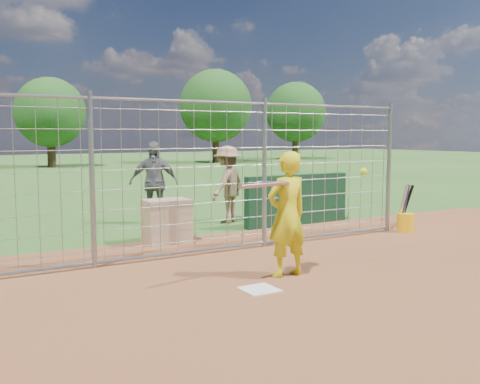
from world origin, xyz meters
TOP-DOWN VIEW (x-y plane):
  - ground at (0.00, 0.00)m, footprint 100.00×100.00m
  - infield_dirt at (0.00, -3.00)m, footprint 18.00×18.00m
  - home_plate at (0.00, -0.20)m, footprint 0.43×0.43m
  - dugout_wall at (3.40, 3.60)m, footprint 2.60×0.20m
  - batter at (0.70, 0.19)m, footprint 0.65×0.44m
  - bystander_b at (0.74, 5.32)m, footprint 1.15×0.90m
  - bystander_c at (2.23, 4.64)m, footprint 1.28×1.13m
  - equipment_bin at (0.15, 3.19)m, footprint 0.81×0.56m
  - equipment_in_play at (0.59, -0.02)m, footprint 2.07×0.31m
  - bucket_with_bats at (4.76, 1.76)m, footprint 0.34×0.38m
  - backstop_fence at (0.00, 2.00)m, footprint 9.08×0.08m
  - tree_line at (3.13, 28.13)m, footprint 44.66×6.72m

SIDE VIEW (x-z plane):
  - ground at x=0.00m, z-range 0.00..0.00m
  - infield_dirt at x=0.00m, z-range 0.01..0.01m
  - home_plate at x=0.00m, z-range 0.00..0.02m
  - bucket_with_bats at x=4.76m, z-range -0.24..0.73m
  - equipment_bin at x=0.15m, z-range 0.00..0.80m
  - dugout_wall at x=3.40m, z-range 0.00..1.10m
  - bystander_c at x=2.23m, z-range 0.00..1.72m
  - batter at x=0.70m, z-range 0.00..1.75m
  - bystander_b at x=0.74m, z-range 0.00..1.83m
  - backstop_fence at x=0.00m, z-range -0.04..2.56m
  - equipment_in_play at x=0.59m, z-range 1.25..1.46m
  - tree_line at x=3.13m, z-range 0.47..6.95m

